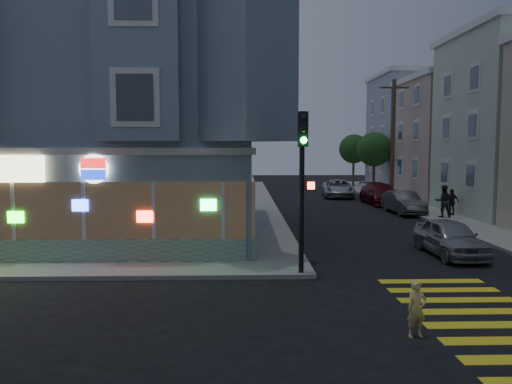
{
  "coord_description": "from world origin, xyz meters",
  "views": [
    {
      "loc": [
        0.67,
        -13.3,
        4.15
      ],
      "look_at": [
        1.2,
        5.77,
        2.42
      ],
      "focal_mm": 35.0,
      "sensor_mm": 36.0,
      "label": 1
    }
  ],
  "objects_px": {
    "pedestrian_b": "(452,202)",
    "fire_hydrant": "(421,207)",
    "utility_pole": "(393,138)",
    "street_tree_near": "(374,149)",
    "parked_car_c": "(380,194)",
    "parked_car_d": "(338,188)",
    "pedestrian_a": "(443,201)",
    "parked_car_b": "(404,203)",
    "running_child": "(417,309)",
    "street_tree_far": "(354,149)",
    "parked_car_a": "(450,238)",
    "traffic_signal": "(303,165)"
  },
  "relations": [
    {
      "from": "street_tree_near",
      "to": "parked_car_c",
      "type": "height_order",
      "value": "street_tree_near"
    },
    {
      "from": "pedestrian_a",
      "to": "parked_car_c",
      "type": "bearing_deg",
      "value": -70.61
    },
    {
      "from": "parked_car_b",
      "to": "parked_car_d",
      "type": "distance_m",
      "value": 10.61
    },
    {
      "from": "parked_car_a",
      "to": "parked_car_d",
      "type": "distance_m",
      "value": 22.34
    },
    {
      "from": "parked_car_d",
      "to": "fire_hydrant",
      "type": "bearing_deg",
      "value": -70.67
    },
    {
      "from": "street_tree_far",
      "to": "fire_hydrant",
      "type": "bearing_deg",
      "value": -92.33
    },
    {
      "from": "pedestrian_b",
      "to": "street_tree_far",
      "type": "bearing_deg",
      "value": -100.96
    },
    {
      "from": "pedestrian_a",
      "to": "parked_car_c",
      "type": "distance_m",
      "value": 7.92
    },
    {
      "from": "utility_pole",
      "to": "parked_car_c",
      "type": "height_order",
      "value": "utility_pole"
    },
    {
      "from": "parked_car_a",
      "to": "running_child",
      "type": "bearing_deg",
      "value": -118.12
    },
    {
      "from": "street_tree_near",
      "to": "running_child",
      "type": "bearing_deg",
      "value": -103.26
    },
    {
      "from": "traffic_signal",
      "to": "fire_hydrant",
      "type": "distance_m",
      "value": 16.53
    },
    {
      "from": "utility_pole",
      "to": "street_tree_near",
      "type": "height_order",
      "value": "utility_pole"
    },
    {
      "from": "pedestrian_a",
      "to": "pedestrian_b",
      "type": "relative_size",
      "value": 1.18
    },
    {
      "from": "street_tree_far",
      "to": "running_child",
      "type": "bearing_deg",
      "value": -100.73
    },
    {
      "from": "parked_car_c",
      "to": "fire_hydrant",
      "type": "distance_m",
      "value": 6.56
    },
    {
      "from": "utility_pole",
      "to": "traffic_signal",
      "type": "height_order",
      "value": "utility_pole"
    },
    {
      "from": "parked_car_d",
      "to": "fire_hydrant",
      "type": "distance_m",
      "value": 12.04
    },
    {
      "from": "running_child",
      "to": "parked_car_c",
      "type": "bearing_deg",
      "value": 65.09
    },
    {
      "from": "parked_car_a",
      "to": "traffic_signal",
      "type": "height_order",
      "value": "traffic_signal"
    },
    {
      "from": "parked_car_a",
      "to": "fire_hydrant",
      "type": "relative_size",
      "value": 5.25
    },
    {
      "from": "street_tree_far",
      "to": "pedestrian_a",
      "type": "height_order",
      "value": "street_tree_far"
    },
    {
      "from": "pedestrian_a",
      "to": "parked_car_c",
      "type": "xyz_separation_m",
      "value": [
        -1.44,
        7.78,
        -0.32
      ]
    },
    {
      "from": "utility_pole",
      "to": "pedestrian_b",
      "type": "bearing_deg",
      "value": -83.3
    },
    {
      "from": "pedestrian_b",
      "to": "parked_car_a",
      "type": "bearing_deg",
      "value": 53.71
    },
    {
      "from": "street_tree_far",
      "to": "parked_car_c",
      "type": "relative_size",
      "value": 1.03
    },
    {
      "from": "utility_pole",
      "to": "street_tree_far",
      "type": "xyz_separation_m",
      "value": [
        0.2,
        14.0,
        -0.86
      ]
    },
    {
      "from": "utility_pole",
      "to": "fire_hydrant",
      "type": "height_order",
      "value": "utility_pole"
    },
    {
      "from": "running_child",
      "to": "parked_car_a",
      "type": "bearing_deg",
      "value": 51.89
    },
    {
      "from": "pedestrian_b",
      "to": "fire_hydrant",
      "type": "distance_m",
      "value": 1.78
    },
    {
      "from": "utility_pole",
      "to": "street_tree_near",
      "type": "bearing_deg",
      "value": 88.09
    },
    {
      "from": "utility_pole",
      "to": "pedestrian_a",
      "type": "bearing_deg",
      "value": -89.14
    },
    {
      "from": "utility_pole",
      "to": "fire_hydrant",
      "type": "relative_size",
      "value": 11.48
    },
    {
      "from": "pedestrian_b",
      "to": "parked_car_d",
      "type": "height_order",
      "value": "pedestrian_b"
    },
    {
      "from": "running_child",
      "to": "parked_car_a",
      "type": "relative_size",
      "value": 0.3
    },
    {
      "from": "street_tree_near",
      "to": "pedestrian_b",
      "type": "distance_m",
      "value": 14.84
    },
    {
      "from": "street_tree_far",
      "to": "parked_car_b",
      "type": "relative_size",
      "value": 1.25
    },
    {
      "from": "parked_car_d",
      "to": "street_tree_far",
      "type": "bearing_deg",
      "value": 77.26
    },
    {
      "from": "street_tree_near",
      "to": "parked_car_b",
      "type": "xyz_separation_m",
      "value": [
        -1.5,
        -12.79,
        -3.23
      ]
    },
    {
      "from": "fire_hydrant",
      "to": "street_tree_far",
      "type": "bearing_deg",
      "value": 87.67
    },
    {
      "from": "running_child",
      "to": "parked_car_d",
      "type": "bearing_deg",
      "value": 71.24
    },
    {
      "from": "pedestrian_a",
      "to": "parked_car_d",
      "type": "relative_size",
      "value": 0.35
    },
    {
      "from": "pedestrian_a",
      "to": "parked_car_b",
      "type": "distance_m",
      "value": 2.98
    },
    {
      "from": "utility_pole",
      "to": "pedestrian_b",
      "type": "xyz_separation_m",
      "value": [
        1.0,
        -8.51,
        -3.87
      ]
    },
    {
      "from": "running_child",
      "to": "traffic_signal",
      "type": "height_order",
      "value": "traffic_signal"
    },
    {
      "from": "parked_car_c",
      "to": "parked_car_d",
      "type": "relative_size",
      "value": 0.99
    },
    {
      "from": "street_tree_near",
      "to": "parked_car_d",
      "type": "bearing_deg",
      "value": -146.38
    },
    {
      "from": "pedestrian_a",
      "to": "traffic_signal",
      "type": "distance_m",
      "value": 15.91
    },
    {
      "from": "running_child",
      "to": "traffic_signal",
      "type": "distance_m",
      "value": 6.11
    },
    {
      "from": "running_child",
      "to": "traffic_signal",
      "type": "relative_size",
      "value": 0.25
    }
  ]
}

